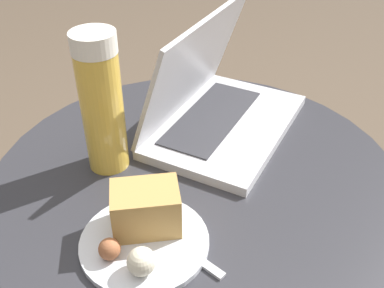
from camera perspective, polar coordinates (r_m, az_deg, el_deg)
name	(u,v)px	position (r m, az deg, el deg)	size (l,w,h in m)	color
table	(196,220)	(0.85, 0.51, -9.58)	(0.69, 0.69, 0.51)	#515156
laptop	(215,106)	(0.86, 2.99, 4.89)	(0.37, 0.28, 0.22)	silver
beer_glass	(102,104)	(0.73, -11.40, 5.04)	(0.07, 0.07, 0.24)	gold
snack_plate	(144,226)	(0.64, -6.12, -10.27)	(0.18, 0.18, 0.08)	silver
fork	(171,240)	(0.65, -2.74, -12.10)	(0.03, 0.17, 0.00)	silver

